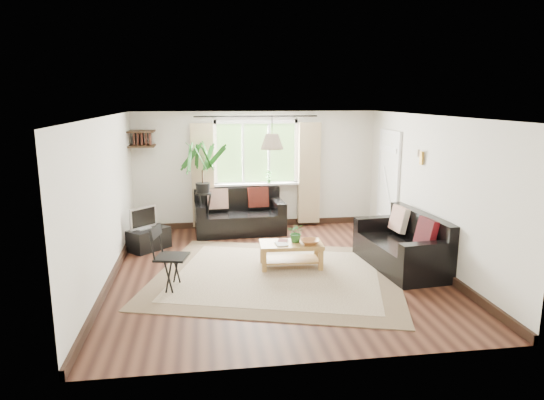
{
  "coord_description": "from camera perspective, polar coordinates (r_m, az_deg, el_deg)",
  "views": [
    {
      "loc": [
        -1.08,
        -7.16,
        2.67
      ],
      "look_at": [
        0.0,
        0.4,
        1.05
      ],
      "focal_mm": 32.0,
      "sensor_mm": 36.0,
      "label": 1
    }
  ],
  "objects": [
    {
      "name": "tv_stand",
      "position": [
        8.95,
        -14.28,
        -4.48
      ],
      "size": [
        0.79,
        0.79,
        0.38
      ],
      "primitive_type": "cube",
      "rotation": [
        0.0,
        0.0,
        0.78
      ],
      "color": "black",
      "rests_on": "floor"
    },
    {
      "name": "tv",
      "position": [
        8.86,
        -14.94,
        -2.0
      ],
      "size": [
        0.52,
        0.51,
        0.42
      ],
      "primitive_type": null,
      "rotation": [
        0.0,
        0.0,
        0.78
      ],
      "color": "#A5A5AA",
      "rests_on": "tv_stand"
    },
    {
      "name": "wall_sconce",
      "position": [
        8.3,
        17.02,
        5.02
      ],
      "size": [
        0.12,
        0.12,
        0.28
      ],
      "primitive_type": null,
      "color": "beige",
      "rests_on": "wall_right"
    },
    {
      "name": "wall_left",
      "position": [
        7.45,
        -18.95,
        -0.07
      ],
      "size": [
        0.02,
        5.5,
        2.4
      ],
      "primitive_type": "cube",
      "color": "silver",
      "rests_on": "floor"
    },
    {
      "name": "book_a",
      "position": [
        7.62,
        0.45,
        -5.24
      ],
      "size": [
        0.2,
        0.26,
        0.02
      ],
      "primitive_type": "imported",
      "rotation": [
        0.0,
        0.0,
        0.07
      ],
      "color": "silver",
      "rests_on": "coffee_table"
    },
    {
      "name": "coffee_table",
      "position": [
        7.8,
        2.24,
        -6.48
      ],
      "size": [
        1.02,
        0.59,
        0.4
      ],
      "primitive_type": null,
      "rotation": [
        0.0,
        0.0,
        -0.06
      ],
      "color": "olive",
      "rests_on": "floor"
    },
    {
      "name": "book_b",
      "position": [
        7.82,
        0.72,
        -4.8
      ],
      "size": [
        0.2,
        0.24,
        0.02
      ],
      "primitive_type": "imported",
      "rotation": [
        0.0,
        0.0,
        -0.28
      ],
      "color": "#582723",
      "rests_on": "coffee_table"
    },
    {
      "name": "floor",
      "position": [
        7.72,
        0.42,
        -8.26
      ],
      "size": [
        5.5,
        5.5,
        0.0
      ],
      "primitive_type": "plane",
      "color": "black",
      "rests_on": "ground"
    },
    {
      "name": "ceiling",
      "position": [
        7.25,
        0.45,
        9.84
      ],
      "size": [
        5.5,
        5.5,
        0.0
      ],
      "primitive_type": "plane",
      "rotation": [
        3.14,
        0.0,
        0.0
      ],
      "color": "white",
      "rests_on": "floor"
    },
    {
      "name": "sofa_right",
      "position": [
        7.99,
        14.96,
        -4.84
      ],
      "size": [
        1.85,
        1.06,
        0.83
      ],
      "primitive_type": null,
      "rotation": [
        0.0,
        0.0,
        -1.47
      ],
      "color": "black",
      "rests_on": "floor"
    },
    {
      "name": "wall_back",
      "position": [
        10.08,
        -1.89,
        3.58
      ],
      "size": [
        5.0,
        0.02,
        2.4
      ],
      "primitive_type": "cube",
      "color": "silver",
      "rests_on": "floor"
    },
    {
      "name": "table_plant",
      "position": [
        7.75,
        2.89,
        -3.85
      ],
      "size": [
        0.35,
        0.32,
        0.31
      ],
      "primitive_type": "imported",
      "rotation": [
        0.0,
        0.0,
        -0.36
      ],
      "color": "#2B6528",
      "rests_on": "coffee_table"
    },
    {
      "name": "wall_front",
      "position": [
        4.77,
        5.37,
        -6.01
      ],
      "size": [
        5.0,
        0.02,
        2.4
      ],
      "primitive_type": "cube",
      "color": "silver",
      "rests_on": "floor"
    },
    {
      "name": "door",
      "position": [
        9.69,
        13.5,
        1.72
      ],
      "size": [
        0.06,
        0.96,
        2.06
      ],
      "primitive_type": "cube",
      "color": "silver",
      "rests_on": "wall_right"
    },
    {
      "name": "sofa_back",
      "position": [
        9.71,
        -3.85,
        -1.5
      ],
      "size": [
        1.8,
        0.97,
        0.83
      ],
      "primitive_type": null,
      "rotation": [
        0.0,
        0.0,
        0.06
      ],
      "color": "black",
      "rests_on": "floor"
    },
    {
      "name": "pendant_lamp",
      "position": [
        7.66,
        -0.0,
        7.33
      ],
      "size": [
        0.36,
        0.36,
        0.54
      ],
      "primitive_type": null,
      "color": "beige",
      "rests_on": "ceiling"
    },
    {
      "name": "corner_shelf",
      "position": [
        9.77,
        -15.09,
        6.98
      ],
      "size": [
        0.5,
        0.5,
        0.34
      ],
      "primitive_type": null,
      "color": "black",
      "rests_on": "wall_back"
    },
    {
      "name": "sill_plant",
      "position": [
        10.01,
        -0.38,
        2.75
      ],
      "size": [
        0.14,
        0.1,
        0.27
      ],
      "primitive_type": "imported",
      "color": "#2D6023",
      "rests_on": "window"
    },
    {
      "name": "bowl",
      "position": [
        7.68,
        4.48,
        -4.92
      ],
      "size": [
        0.33,
        0.33,
        0.07
      ],
      "primitive_type": "imported",
      "rotation": [
        0.0,
        0.0,
        -0.08
      ],
      "color": "#A06437",
      "rests_on": "coffee_table"
    },
    {
      "name": "palm_stand",
      "position": [
        9.51,
        -8.12,
        1.25
      ],
      "size": [
        0.78,
        0.78,
        1.84
      ],
      "primitive_type": null,
      "rotation": [
        0.0,
        0.0,
        -0.09
      ],
      "color": "black",
      "rests_on": "floor"
    },
    {
      "name": "rug",
      "position": [
        7.49,
        0.62,
        -8.81
      ],
      "size": [
        4.39,
        4.03,
        0.02
      ],
      "primitive_type": "cube",
      "rotation": [
        0.0,
        0.0,
        -0.28
      ],
      "color": "beige",
      "rests_on": "floor"
    },
    {
      "name": "wall_right",
      "position": [
        8.14,
        18.12,
        0.97
      ],
      "size": [
        0.02,
        5.5,
        2.4
      ],
      "primitive_type": "cube",
      "color": "silver",
      "rests_on": "floor"
    },
    {
      "name": "folding_chair",
      "position": [
        7.01,
        -11.69,
        -6.7
      ],
      "size": [
        0.56,
        0.56,
        0.91
      ],
      "primitive_type": null,
      "rotation": [
        0.0,
        0.0,
        1.35
      ],
      "color": "black",
      "rests_on": "floor"
    },
    {
      "name": "window",
      "position": [
        9.99,
        -1.88,
        5.53
      ],
      "size": [
        2.5,
        0.16,
        2.16
      ],
      "primitive_type": null,
      "color": "white",
      "rests_on": "wall_back"
    }
  ]
}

